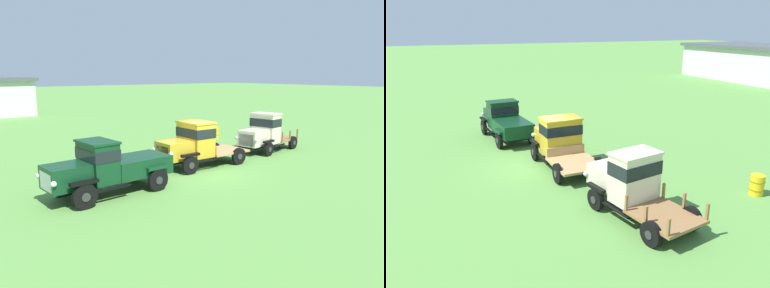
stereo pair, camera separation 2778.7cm
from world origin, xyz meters
TOP-DOWN VIEW (x-y plane):
  - ground_plane at (0.00, 0.00)m, footprint 240.00×240.00m
  - vintage_truck_foreground_near at (-4.91, -0.34)m, footprint 5.02×2.22m
  - vintage_truck_second_in_line at (0.24, 0.90)m, footprint 4.89×2.20m
  - vintage_truck_midrow_center at (5.76, 1.22)m, footprint 4.68×2.43m
  - oil_drum_beside_row at (6.67, 6.40)m, footprint 0.56×0.56m

SIDE VIEW (x-z plane):
  - ground_plane at x=0.00m, z-range 0.00..0.00m
  - oil_drum_beside_row at x=6.67m, z-range 0.00..0.82m
  - vintage_truck_foreground_near at x=-4.91m, z-range 0.00..2.14m
  - vintage_truck_midrow_center at x=5.76m, z-range -0.01..2.27m
  - vintage_truck_second_in_line at x=0.24m, z-range 0.04..2.30m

